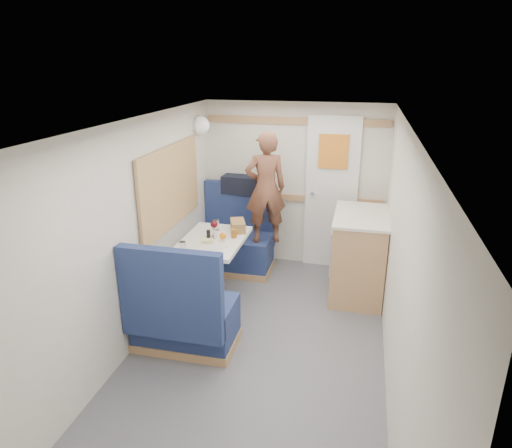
% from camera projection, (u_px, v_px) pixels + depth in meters
% --- Properties ---
extents(floor, '(4.50, 4.50, 0.00)m').
position_uv_depth(floor, '(251.00, 367.00, 3.85)').
color(floor, '#515156').
rests_on(floor, ground).
extents(ceiling, '(4.50, 4.50, 0.00)m').
position_uv_depth(ceiling, '(250.00, 128.00, 3.18)').
color(ceiling, silver).
rests_on(ceiling, wall_back).
extents(wall_back, '(2.20, 0.02, 2.00)m').
position_uv_depth(wall_back, '(295.00, 186.00, 5.58)').
color(wall_back, silver).
rests_on(wall_back, floor).
extents(wall_left, '(0.02, 4.50, 2.00)m').
position_uv_depth(wall_left, '(121.00, 247.00, 3.75)').
color(wall_left, silver).
rests_on(wall_left, floor).
extents(wall_right, '(0.02, 4.50, 2.00)m').
position_uv_depth(wall_right, '(399.00, 274.00, 3.28)').
color(wall_right, silver).
rests_on(wall_right, floor).
extents(oak_trim_low, '(2.15, 0.02, 0.08)m').
position_uv_depth(oak_trim_low, '(294.00, 198.00, 5.61)').
color(oak_trim_low, '#A8814C').
rests_on(oak_trim_low, wall_back).
extents(oak_trim_high, '(2.15, 0.02, 0.08)m').
position_uv_depth(oak_trim_high, '(296.00, 121.00, 5.29)').
color(oak_trim_high, '#A8814C').
rests_on(oak_trim_high, wall_back).
extents(side_window, '(0.04, 1.30, 0.72)m').
position_uv_depth(side_window, '(170.00, 187.00, 4.58)').
color(side_window, '#98A289').
rests_on(side_window, wall_left).
extents(rear_door, '(0.62, 0.12, 1.86)m').
position_uv_depth(rear_door, '(331.00, 191.00, 5.46)').
color(rear_door, white).
rests_on(rear_door, wall_back).
extents(dinette_table, '(0.62, 0.92, 0.72)m').
position_uv_depth(dinette_table, '(213.00, 253.00, 4.72)').
color(dinette_table, white).
rests_on(dinette_table, floor).
extents(bench_far, '(0.90, 0.59, 1.05)m').
position_uv_depth(bench_far, '(236.00, 246.00, 5.60)').
color(bench_far, navy).
rests_on(bench_far, floor).
extents(bench_near, '(0.90, 0.59, 1.05)m').
position_uv_depth(bench_near, '(183.00, 319.00, 4.02)').
color(bench_near, navy).
rests_on(bench_near, floor).
extents(ledge, '(0.90, 0.14, 0.04)m').
position_uv_depth(ledge, '(241.00, 195.00, 5.64)').
color(ledge, '#A8814C').
rests_on(ledge, bench_far).
extents(dome_light, '(0.20, 0.20, 0.20)m').
position_uv_depth(dome_light, '(201.00, 125.00, 5.18)').
color(dome_light, white).
rests_on(dome_light, wall_left).
extents(galley_counter, '(0.57, 0.92, 0.92)m').
position_uv_depth(galley_counter, '(358.00, 254.00, 4.94)').
color(galley_counter, '#A8814C').
rests_on(galley_counter, floor).
extents(person, '(0.55, 0.46, 1.28)m').
position_uv_depth(person, '(266.00, 188.00, 5.13)').
color(person, brown).
rests_on(person, bench_far).
extents(duffel_bag, '(0.46, 0.24, 0.22)m').
position_uv_depth(duffel_bag, '(241.00, 185.00, 5.59)').
color(duffel_bag, black).
rests_on(duffel_bag, ledge).
extents(tray, '(0.38, 0.43, 0.02)m').
position_uv_depth(tray, '(205.00, 250.00, 4.38)').
color(tray, silver).
rests_on(tray, dinette_table).
extents(orange_fruit, '(0.07, 0.07, 0.07)m').
position_uv_depth(orange_fruit, '(223.00, 236.00, 4.61)').
color(orange_fruit, orange).
rests_on(orange_fruit, tray).
extents(cheese_block, '(0.12, 0.09, 0.04)m').
position_uv_depth(cheese_block, '(207.00, 241.00, 4.51)').
color(cheese_block, '#D3BE7A').
rests_on(cheese_block, tray).
extents(wine_glass, '(0.08, 0.08, 0.17)m').
position_uv_depth(wine_glass, '(214.00, 225.00, 4.70)').
color(wine_glass, white).
rests_on(wine_glass, dinette_table).
extents(tumbler_left, '(0.06, 0.06, 0.10)m').
position_uv_depth(tumbler_left, '(183.00, 247.00, 4.34)').
color(tumbler_left, silver).
rests_on(tumbler_left, dinette_table).
extents(tumbler_mid, '(0.07, 0.07, 0.11)m').
position_uv_depth(tumbler_mid, '(216.00, 225.00, 4.91)').
color(tumbler_mid, white).
rests_on(tumbler_mid, dinette_table).
extents(beer_glass, '(0.06, 0.06, 0.09)m').
position_uv_depth(beer_glass, '(234.00, 233.00, 4.69)').
color(beer_glass, '#965515').
rests_on(beer_glass, dinette_table).
extents(pepper_grinder, '(0.04, 0.04, 0.11)m').
position_uv_depth(pepper_grinder, '(208.00, 235.00, 4.63)').
color(pepper_grinder, black).
rests_on(pepper_grinder, dinette_table).
extents(salt_grinder, '(0.03, 0.03, 0.09)m').
position_uv_depth(salt_grinder, '(215.00, 235.00, 4.67)').
color(salt_grinder, silver).
rests_on(salt_grinder, dinette_table).
extents(bread_loaf, '(0.23, 0.30, 0.11)m').
position_uv_depth(bread_loaf, '(238.00, 226.00, 4.89)').
color(bread_loaf, olive).
rests_on(bread_loaf, dinette_table).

